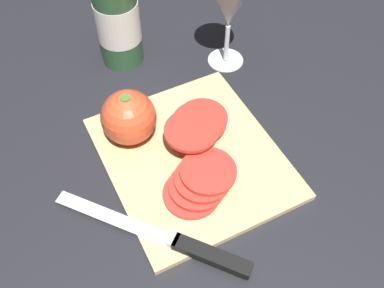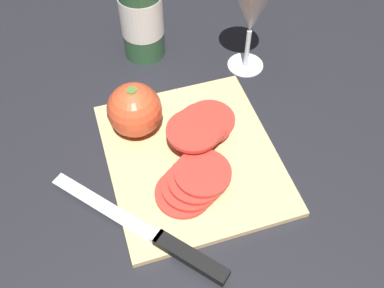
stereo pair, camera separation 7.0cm
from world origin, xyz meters
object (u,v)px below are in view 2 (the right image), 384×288
Objects in this scene: whole_tomato at (134,110)px; knife at (172,246)px; wine_glass at (252,10)px; tomato_slice_stack_near at (193,183)px; wine_bottle at (140,5)px; tomato_slice_stack_far at (202,125)px.

knife is at bearing -0.96° from whole_tomato.
tomato_slice_stack_near is (0.24, -0.18, -0.10)m from wine_glass.
wine_bottle is 0.21m from whole_tomato.
wine_glass is 0.27m from whole_tomato.
tomato_slice_stack_far is at bearing 154.79° from tomato_slice_stack_near.
tomato_slice_stack_far is (-0.10, 0.05, 0.01)m from tomato_slice_stack_near.
whole_tomato is 0.16m from tomato_slice_stack_near.
wine_glass is 0.32m from tomato_slice_stack_near.
knife is (0.33, -0.24, -0.11)m from wine_glass.
knife is 0.10m from tomato_slice_stack_near.
tomato_slice_stack_far is at bearing 9.08° from wine_bottle.
wine_glass is 0.22m from tomato_slice_stack_far.
knife is (0.23, -0.00, -0.04)m from whole_tomato.
wine_glass is (0.10, 0.18, 0.02)m from wine_bottle.
whole_tomato is 0.37× the size of knife.
tomato_slice_stack_near is at bearing -25.21° from tomato_slice_stack_far.
wine_glass reaches higher than whole_tomato.
whole_tomato is at bearing -17.47° from wine_bottle.
tomato_slice_stack_far is (0.04, 0.10, -0.02)m from whole_tomato.
whole_tomato is 0.75× the size of tomato_slice_stack_near.
wine_bottle reaches higher than tomato_slice_stack_near.
whole_tomato reaches higher than tomato_slice_stack_far.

